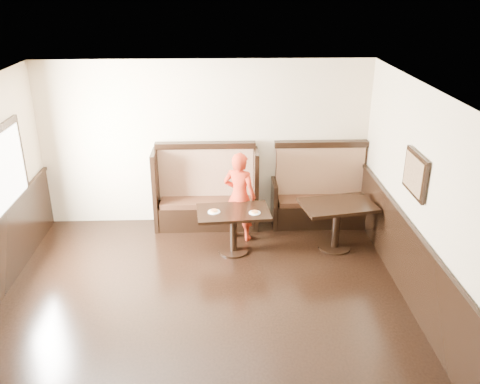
{
  "coord_description": "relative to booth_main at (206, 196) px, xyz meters",
  "views": [
    {
      "loc": [
        0.28,
        -4.68,
        3.99
      ],
      "look_at": [
        0.54,
        2.35,
        1.0
      ],
      "focal_mm": 38.0,
      "sensor_mm": 36.0,
      "label": 1
    }
  ],
  "objects": [
    {
      "name": "table_main",
      "position": [
        0.44,
        -0.98,
        0.01
      ],
      "size": [
        1.15,
        0.77,
        0.7
      ],
      "rotation": [
        0.0,
        0.0,
        0.08
      ],
      "color": "black",
      "rests_on": "ground"
    },
    {
      "name": "table_neighbor",
      "position": [
        2.05,
        -0.92,
        0.05
      ],
      "size": [
        1.22,
        0.92,
        0.77
      ],
      "rotation": [
        0.0,
        0.0,
        0.19
      ],
      "color": "black",
      "rests_on": "ground"
    },
    {
      "name": "room_shell",
      "position": [
        -0.3,
        -3.01,
        0.14
      ],
      "size": [
        7.0,
        7.0,
        7.0
      ],
      "color": "#C9B392",
      "rests_on": "ground"
    },
    {
      "name": "booth_neighbor",
      "position": [
        1.95,
        -0.0,
        -0.05
      ],
      "size": [
        1.65,
        0.72,
        1.45
      ],
      "color": "black",
      "rests_on": "ground"
    },
    {
      "name": "booth_main",
      "position": [
        0.0,
        0.0,
        0.0
      ],
      "size": [
        1.75,
        0.72,
        1.45
      ],
      "color": "black",
      "rests_on": "ground"
    },
    {
      "name": "ground",
      "position": [
        0.0,
        -3.3,
        -0.53
      ],
      "size": [
        7.0,
        7.0,
        0.0
      ],
      "primitive_type": "plane",
      "color": "black",
      "rests_on": "ground"
    },
    {
      "name": "pizza_plate_left",
      "position": [
        0.14,
        -1.0,
        0.19
      ],
      "size": [
        0.19,
        0.19,
        0.04
      ],
      "color": "white",
      "rests_on": "table_main"
    },
    {
      "name": "child",
      "position": [
        0.55,
        -0.53,
        0.22
      ],
      "size": [
        0.64,
        0.54,
        1.49
      ],
      "primitive_type": "imported",
      "rotation": [
        0.0,
        0.0,
        2.74
      ],
      "color": "#A32511",
      "rests_on": "ground"
    },
    {
      "name": "pizza_plate_right",
      "position": [
        0.76,
        -1.06,
        0.19
      ],
      "size": [
        0.18,
        0.18,
        0.03
      ],
      "color": "white",
      "rests_on": "table_main"
    }
  ]
}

